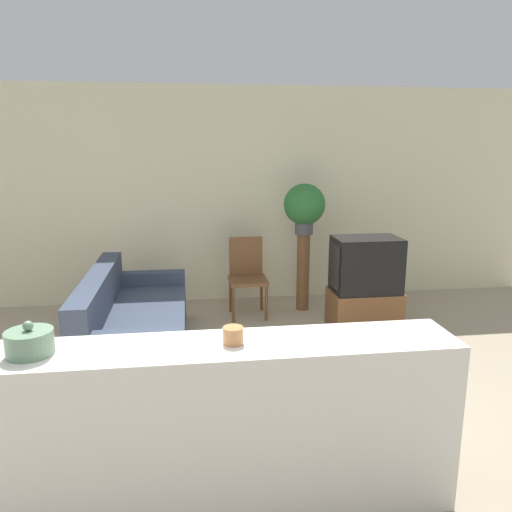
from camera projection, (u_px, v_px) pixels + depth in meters
The scene contains 11 objects.
ground_plane at pixel (205, 457), 3.25m from camera, with size 14.00×14.00×0.00m, color tan.
wall_back at pixel (193, 196), 6.27m from camera, with size 9.00×0.06×2.70m.
couch at pixel (133, 326), 4.79m from camera, with size 0.90×2.03×0.80m.
tv_stand at pixel (364, 309), 5.50m from camera, with size 0.75×0.49×0.42m.
television at pixel (366, 265), 5.39m from camera, with size 0.72×0.47×0.59m.
wooden_chair at pixel (247, 273), 5.89m from camera, with size 0.44×0.44×0.92m.
plant_stand at pixel (303, 272), 6.07m from camera, with size 0.15×0.15×0.94m.
potted_plant at pixel (304, 206), 5.89m from camera, with size 0.49×0.49×0.60m.
foreground_counter at pixel (206, 429), 2.70m from camera, with size 2.72×0.44×0.97m.
decorative_bowl at pixel (30, 342), 2.47m from camera, with size 0.23×0.23×0.18m.
candle_jar at pixel (233, 335), 2.61m from camera, with size 0.11×0.11×0.09m.
Camera 1 is at (-0.06, -2.90, 1.99)m, focal length 35.00 mm.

